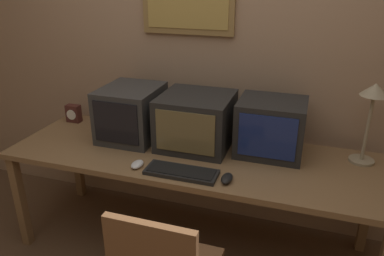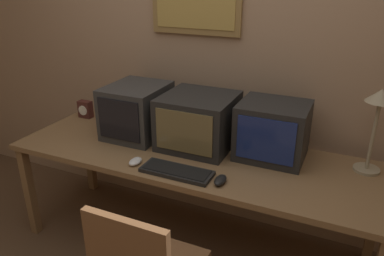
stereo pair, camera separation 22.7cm
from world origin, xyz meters
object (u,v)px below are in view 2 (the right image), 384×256
(monitor_left, at_px, (137,111))
(desk_clock, at_px, (85,109))
(desk_lamp, at_px, (378,110))
(mouse_far_corner, at_px, (135,161))
(mouse_near_keyboard, at_px, (220,180))
(monitor_center, at_px, (198,121))
(keyboard_main, at_px, (177,171))
(monitor_right, at_px, (273,130))

(monitor_left, relative_size, desk_clock, 3.31)
(desk_lamp, bearing_deg, mouse_far_corner, -159.04)
(monitor_left, bearing_deg, mouse_near_keyboard, -26.78)
(monitor_left, relative_size, monitor_center, 0.97)
(monitor_center, distance_m, keyboard_main, 0.43)
(keyboard_main, bearing_deg, desk_lamp, 26.01)
(keyboard_main, bearing_deg, monitor_center, 95.66)
(monitor_left, xyz_separation_m, desk_clock, (-0.55, 0.11, -0.11))
(monitor_left, bearing_deg, desk_clock, 168.17)
(monitor_right, distance_m, desk_clock, 1.48)
(desk_clock, bearing_deg, desk_lamp, -0.51)
(monitor_center, xyz_separation_m, keyboard_main, (0.04, -0.40, -0.16))
(monitor_center, bearing_deg, mouse_near_keyboard, -52.73)
(monitor_center, distance_m, monitor_right, 0.47)
(mouse_near_keyboard, height_order, desk_clock, desk_clock)
(monitor_left, xyz_separation_m, monitor_center, (0.45, 0.01, -0.01))
(monitor_left, height_order, keyboard_main, monitor_left)
(mouse_near_keyboard, height_order, desk_lamp, desk_lamp)
(keyboard_main, bearing_deg, mouse_near_keyboard, -0.14)
(desk_lamp, bearing_deg, keyboard_main, -153.99)
(desk_clock, bearing_deg, mouse_far_corner, -32.93)
(monitor_center, xyz_separation_m, monitor_right, (0.47, 0.04, 0.00))
(mouse_near_keyboard, bearing_deg, monitor_right, 68.67)
(monitor_right, height_order, desk_lamp, desk_lamp)
(monitor_center, bearing_deg, mouse_far_corner, -120.49)
(monitor_right, relative_size, mouse_far_corner, 3.94)
(monitor_left, height_order, desk_clock, monitor_left)
(mouse_far_corner, height_order, desk_clock, desk_clock)
(mouse_far_corner, bearing_deg, desk_clock, 147.07)
(mouse_near_keyboard, distance_m, desk_lamp, 0.93)
(monitor_center, height_order, mouse_near_keyboard, monitor_center)
(monitor_right, xyz_separation_m, desk_lamp, (0.55, 0.04, 0.20))
(monitor_center, bearing_deg, keyboard_main, -84.34)
(mouse_far_corner, distance_m, desk_clock, 0.92)
(monitor_left, distance_m, keyboard_main, 0.64)
(monitor_left, height_order, monitor_center, monitor_left)
(desk_clock, bearing_deg, monitor_right, -2.36)
(monitor_left, distance_m, mouse_near_keyboard, 0.86)
(keyboard_main, bearing_deg, monitor_left, 142.33)
(monitor_center, distance_m, mouse_far_corner, 0.49)
(monitor_left, distance_m, desk_lamp, 1.49)
(desk_lamp, bearing_deg, monitor_left, -176.23)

